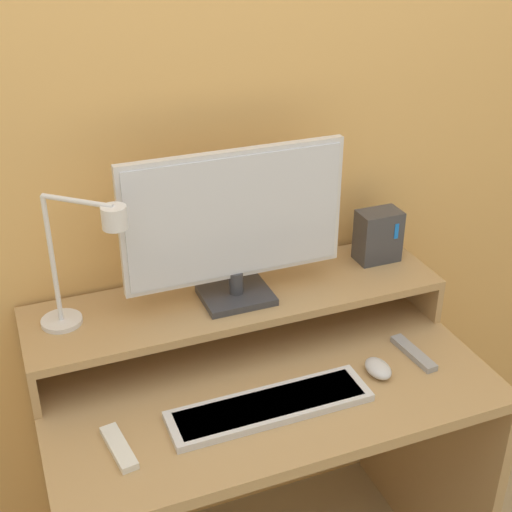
% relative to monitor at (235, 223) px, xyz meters
% --- Properties ---
extents(wall_back, '(6.00, 0.05, 2.50)m').
position_rel_monitor_xyz_m(wall_back, '(0.01, 0.20, 0.14)').
color(wall_back, '#E5AD60').
rests_on(wall_back, ground_plane).
extents(desk, '(1.08, 0.63, 0.77)m').
position_rel_monitor_xyz_m(desk, '(0.01, -0.16, -0.58)').
color(desk, tan).
rests_on(desk, ground_plane).
extents(monitor_shelf, '(1.08, 0.29, 0.13)m').
position_rel_monitor_xyz_m(monitor_shelf, '(0.01, 0.02, -0.23)').
color(monitor_shelf, tan).
rests_on(monitor_shelf, desk).
extents(monitor, '(0.56, 0.14, 0.40)m').
position_rel_monitor_xyz_m(monitor, '(0.00, 0.00, 0.00)').
color(monitor, '#38383D').
rests_on(monitor, monitor_shelf).
extents(desk_lamp, '(0.21, 0.19, 0.34)m').
position_rel_monitor_xyz_m(desk_lamp, '(-0.36, -0.01, -0.02)').
color(desk_lamp, silver).
rests_on(desk_lamp, monitor_shelf).
extents(router_dock, '(0.12, 0.08, 0.15)m').
position_rel_monitor_xyz_m(router_dock, '(0.44, 0.05, -0.14)').
color(router_dock, '#3D3D42').
rests_on(router_dock, monitor_shelf).
extents(keyboard, '(0.47, 0.13, 0.02)m').
position_rel_monitor_xyz_m(keyboard, '(-0.02, -0.29, -0.33)').
color(keyboard, silver).
rests_on(keyboard, desk).
extents(mouse, '(0.06, 0.09, 0.03)m').
position_rel_monitor_xyz_m(mouse, '(0.27, -0.26, -0.32)').
color(mouse, silver).
rests_on(mouse, desk).
extents(remote_control, '(0.06, 0.15, 0.02)m').
position_rel_monitor_xyz_m(remote_control, '(-0.37, -0.29, -0.33)').
color(remote_control, white).
rests_on(remote_control, desk).
extents(remote_secondary, '(0.04, 0.16, 0.02)m').
position_rel_monitor_xyz_m(remote_secondary, '(0.39, -0.23, -0.33)').
color(remote_secondary, '#99999E').
rests_on(remote_secondary, desk).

